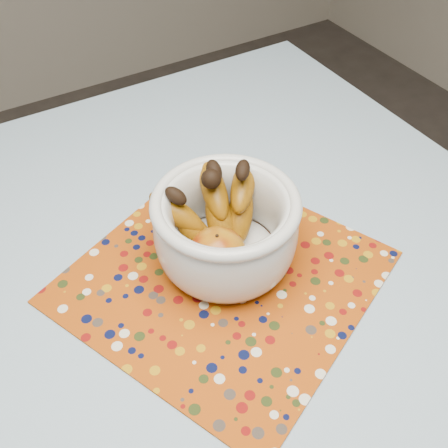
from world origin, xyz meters
The scene contains 4 objects.
table centered at (0.00, 0.00, 0.67)m, with size 1.20×1.20×0.75m.
tablecloth centered at (0.00, 0.00, 0.76)m, with size 1.32×1.32×0.01m, color #6184A2.
placemat centered at (0.11, 0.06, 0.76)m, with size 0.42×0.42×0.00m, color #973A08.
fruit_bowl centered at (0.13, 0.10, 0.84)m, with size 0.26×0.23×0.16m.
Camera 1 is at (-0.15, -0.39, 1.40)m, focal length 42.00 mm.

